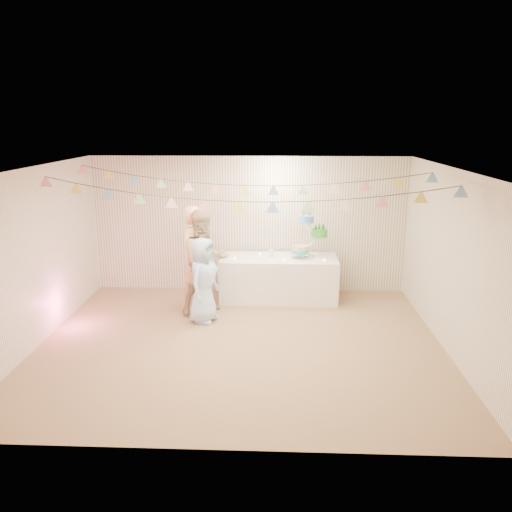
{
  "coord_description": "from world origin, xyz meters",
  "views": [
    {
      "loc": [
        0.52,
        -6.85,
        3.25
      ],
      "look_at": [
        0.2,
        0.8,
        1.15
      ],
      "focal_mm": 35.0,
      "sensor_mm": 36.0,
      "label": 1
    }
  ],
  "objects_px": {
    "person_adult_a": "(197,259)",
    "person_adult_b": "(205,262)",
    "cake_stand": "(309,239)",
    "person_child": "(203,280)",
    "table": "(278,278)"
  },
  "relations": [
    {
      "from": "cake_stand",
      "to": "person_child",
      "type": "relative_size",
      "value": 0.57
    },
    {
      "from": "person_adult_b",
      "to": "person_adult_a",
      "type": "bearing_deg",
      "value": 107.5
    },
    {
      "from": "person_adult_b",
      "to": "person_child",
      "type": "relative_size",
      "value": 1.27
    },
    {
      "from": "table",
      "to": "person_adult_b",
      "type": "distance_m",
      "value": 1.53
    },
    {
      "from": "table",
      "to": "person_child",
      "type": "xyz_separation_m",
      "value": [
        -1.23,
        -1.12,
        0.31
      ]
    },
    {
      "from": "cake_stand",
      "to": "person_child",
      "type": "xyz_separation_m",
      "value": [
        -1.78,
        -1.17,
        -0.44
      ]
    },
    {
      "from": "cake_stand",
      "to": "person_adult_a",
      "type": "distance_m",
      "value": 2.08
    },
    {
      "from": "person_adult_a",
      "to": "table",
      "type": "bearing_deg",
      "value": -32.37
    },
    {
      "from": "person_adult_b",
      "to": "person_child",
      "type": "bearing_deg",
      "value": -121.64
    },
    {
      "from": "table",
      "to": "person_adult_a",
      "type": "distance_m",
      "value": 1.62
    },
    {
      "from": "cake_stand",
      "to": "person_child",
      "type": "bearing_deg",
      "value": -146.78
    },
    {
      "from": "person_adult_a",
      "to": "person_adult_b",
      "type": "distance_m",
      "value": 0.19
    },
    {
      "from": "cake_stand",
      "to": "person_adult_b",
      "type": "height_order",
      "value": "person_adult_b"
    },
    {
      "from": "table",
      "to": "cake_stand",
      "type": "distance_m",
      "value": 0.93
    },
    {
      "from": "table",
      "to": "person_child",
      "type": "bearing_deg",
      "value": -137.81
    }
  ]
}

